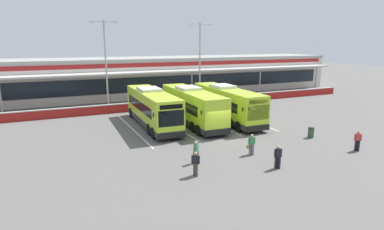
% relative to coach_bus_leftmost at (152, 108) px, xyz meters
% --- Properties ---
extents(ground_plane, '(200.00, 200.00, 0.00)m').
position_rel_coach_bus_leftmost_xyz_m(ground_plane, '(4.05, -6.72, -1.79)').
color(ground_plane, '#605E5B').
extents(terminal_building, '(70.00, 13.00, 6.00)m').
position_rel_coach_bus_leftmost_xyz_m(terminal_building, '(4.05, 20.19, 1.23)').
color(terminal_building, beige).
rests_on(terminal_building, ground).
extents(red_barrier_wall, '(60.00, 0.40, 1.10)m').
position_rel_coach_bus_leftmost_xyz_m(red_barrier_wall, '(4.05, 7.78, -1.23)').
color(red_barrier_wall, maroon).
rests_on(red_barrier_wall, ground).
extents(coach_bus_leftmost, '(3.28, 12.24, 3.78)m').
position_rel_coach_bus_leftmost_xyz_m(coach_bus_leftmost, '(0.00, 0.00, 0.00)').
color(coach_bus_leftmost, '#B7DB2D').
rests_on(coach_bus_leftmost, ground).
extents(coach_bus_left_centre, '(3.28, 12.24, 3.78)m').
position_rel_coach_bus_leftmost_xyz_m(coach_bus_left_centre, '(4.06, -0.84, 0.00)').
color(coach_bus_left_centre, '#B7DB2D').
rests_on(coach_bus_left_centre, ground).
extents(coach_bus_centre, '(3.28, 12.24, 3.78)m').
position_rel_coach_bus_leftmost_xyz_m(coach_bus_centre, '(8.09, -1.16, 0.00)').
color(coach_bus_centre, '#B7DB2D').
rests_on(coach_bus_centre, ground).
extents(bay_stripe_far_west, '(0.14, 13.00, 0.01)m').
position_rel_coach_bus_leftmost_xyz_m(bay_stripe_far_west, '(-2.25, -0.72, -1.78)').
color(bay_stripe_far_west, silver).
rests_on(bay_stripe_far_west, ground).
extents(bay_stripe_west, '(0.14, 13.00, 0.01)m').
position_rel_coach_bus_leftmost_xyz_m(bay_stripe_west, '(1.95, -0.72, -1.78)').
color(bay_stripe_west, silver).
rests_on(bay_stripe_west, ground).
extents(bay_stripe_mid_west, '(0.14, 13.00, 0.01)m').
position_rel_coach_bus_leftmost_xyz_m(bay_stripe_mid_west, '(6.15, -0.72, -1.78)').
color(bay_stripe_mid_west, silver).
rests_on(bay_stripe_mid_west, ground).
extents(bay_stripe_centre, '(0.14, 13.00, 0.01)m').
position_rel_coach_bus_leftmost_xyz_m(bay_stripe_centre, '(10.35, -0.72, -1.78)').
color(bay_stripe_centre, silver).
rests_on(bay_stripe_centre, ground).
extents(pedestrian_with_handbag, '(0.64, 0.41, 1.62)m').
position_rel_coach_bus_leftmost_xyz_m(pedestrian_with_handbag, '(4.03, -11.61, -0.93)').
color(pedestrian_with_handbag, slate).
rests_on(pedestrian_with_handbag, ground).
extents(pedestrian_in_dark_coat, '(0.49, 0.42, 1.62)m').
position_rel_coach_bus_leftmost_xyz_m(pedestrian_in_dark_coat, '(12.11, -14.33, -0.91)').
color(pedestrian_in_dark_coat, black).
rests_on(pedestrian_in_dark_coat, ground).
extents(pedestrian_child, '(0.49, 0.38, 1.62)m').
position_rel_coach_bus_leftmost_xyz_m(pedestrian_child, '(-0.51, -11.42, -0.91)').
color(pedestrian_child, '#4C4238').
rests_on(pedestrian_child, ground).
extents(pedestrian_near_bin, '(0.49, 0.42, 1.62)m').
position_rel_coach_bus_leftmost_xyz_m(pedestrian_near_bin, '(-1.50, -13.44, -0.91)').
color(pedestrian_near_bin, '#4C4238').
rests_on(pedestrian_near_bin, ground).
extents(pedestrian_approaching_bus, '(0.54, 0.35, 1.62)m').
position_rel_coach_bus_leftmost_xyz_m(pedestrian_approaching_bus, '(4.04, -14.63, -0.91)').
color(pedestrian_approaching_bus, black).
rests_on(pedestrian_approaching_bus, ground).
extents(lamp_post_west, '(3.24, 0.28, 11.00)m').
position_rel_coach_bus_leftmost_xyz_m(lamp_post_west, '(-2.58, 10.15, 4.50)').
color(lamp_post_west, '#9E9EA3').
rests_on(lamp_post_west, ground).
extents(lamp_post_centre, '(3.24, 0.28, 11.00)m').
position_rel_coach_bus_leftmost_xyz_m(lamp_post_centre, '(10.21, 9.82, 4.50)').
color(lamp_post_centre, '#9E9EA3').
rests_on(lamp_post_centre, ground).
extents(litter_bin, '(0.54, 0.54, 0.93)m').
position_rel_coach_bus_leftmost_xyz_m(litter_bin, '(11.53, -10.09, -1.32)').
color(litter_bin, '#2D5133').
rests_on(litter_bin, ground).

